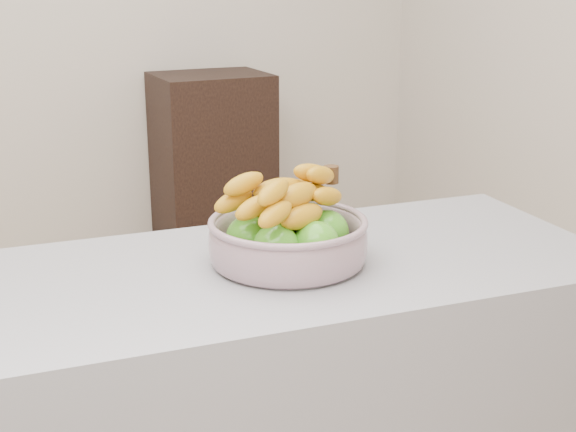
# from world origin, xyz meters

# --- Properties ---
(cabinet) EXTENTS (0.57, 0.47, 0.98)m
(cabinet) POSITION_xyz_m (0.83, 1.78, 0.49)
(cabinet) COLOR black
(cabinet) RESTS_ON ground
(fruit_bowl) EXTENTS (0.32, 0.32, 0.18)m
(fruit_bowl) POSITION_xyz_m (0.33, -0.61, 0.96)
(fruit_bowl) COLOR #A7B9C9
(fruit_bowl) RESTS_ON counter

